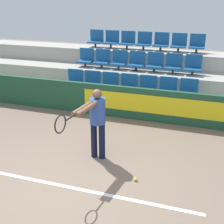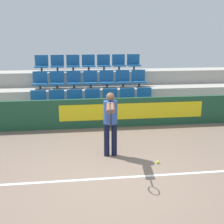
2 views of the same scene
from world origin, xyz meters
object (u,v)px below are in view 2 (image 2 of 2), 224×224
Objects in this scene: stadium_chair_17 at (88,63)px; stadium_chair_3 at (93,99)px; stadium_chair_1 at (57,100)px; stadium_chair_9 at (74,80)px; stadium_chair_14 at (42,64)px; stadium_chair_2 at (75,100)px; stadium_chair_18 at (104,63)px; stadium_chair_13 at (139,79)px; stadium_chair_20 at (134,63)px; stadium_chair_12 at (123,79)px; stadium_chair_7 at (40,81)px; stadium_chair_10 at (90,80)px; stadium_chair_15 at (57,64)px; tennis_player at (110,118)px; stadium_chair_5 at (128,98)px; stadium_chair_0 at (38,101)px; stadium_chair_8 at (57,81)px; stadium_chair_19 at (119,63)px; stadium_chair_4 at (110,99)px; tennis_ball at (158,162)px; stadium_chair_6 at (145,98)px; stadium_chair_16 at (73,64)px.

stadium_chair_3 is at bearing -90.00° from stadium_chair_17.
stadium_chair_9 is (0.57, 0.93, 0.48)m from stadium_chair_1.
stadium_chair_2 is at bearing -58.66° from stadium_chair_14.
stadium_chair_13 is at bearing -39.39° from stadium_chair_18.
stadium_chair_13 is 1.00× the size of stadium_chair_20.
stadium_chair_2 is at bearing -151.30° from stadium_chair_12.
stadium_chair_14 is (0.00, 0.93, 0.48)m from stadium_chair_7.
stadium_chair_15 is (-1.14, 0.93, 0.48)m from stadium_chair_10.
stadium_chair_7 is 4.41m from tennis_player.
stadium_chair_13 reaches higher than stadium_chair_5.
stadium_chair_0 is at bearing 180.00° from stadium_chair_5.
stadium_chair_20 reaches higher than stadium_chair_9.
stadium_chair_14 is at bearing 118.02° from tennis_player.
stadium_chair_20 is at bearing 18.18° from stadium_chair_8.
stadium_chair_13 is 1.00× the size of stadium_chair_17.
stadium_chair_19 is at bearing 47.59° from stadium_chair_2.
stadium_chair_5 is at bearing -33.30° from stadium_chair_14.
stadium_chair_7 is 1.00× the size of stadium_chair_10.
stadium_chair_20 is (3.41, 0.00, 0.00)m from stadium_chair_14.
stadium_chair_4 is (1.14, 0.00, 0.00)m from stadium_chair_2.
stadium_chair_17 is 8.70× the size of tennis_ball.
stadium_chair_7 is at bearing 161.82° from stadium_chair_5.
stadium_chair_3 is at bearing 0.00° from stadium_chair_1.
stadium_chair_13 is (2.84, 0.00, 0.00)m from stadium_chair_8.
stadium_chair_4 and stadium_chair_6 have the same top height.
stadium_chair_17 reaches higher than stadium_chair_10.
stadium_chair_13 reaches higher than stadium_chair_3.
stadium_chair_9 and stadium_chair_10 have the same top height.
stadium_chair_8 is 1.00× the size of stadium_chair_16.
stadium_chair_20 is at bearing 58.66° from stadium_chair_4.
stadium_chair_19 is at bearing 121.34° from stadium_chair_13.
stadium_chair_17 is 0.36× the size of tennis_player.
stadium_chair_1 is at bearing 122.64° from tennis_ball.
stadium_chair_0 is 4.62m from tennis_ball.
stadium_chair_7 is 3.57m from stadium_chair_20.
stadium_chair_9 is 1.19m from stadium_chair_17.
stadium_chair_3 is 1.00× the size of stadium_chair_13.
stadium_chair_4 is 1.00× the size of stadium_chair_18.
stadium_chair_10 is at bearing 104.33° from tennis_ball.
stadium_chair_10 is 2.00m from stadium_chair_20.
stadium_chair_19 reaches higher than stadium_chair_0.
stadium_chair_6 is 1.00× the size of stadium_chair_17.
stadium_chair_20 reaches higher than stadium_chair_2.
stadium_chair_5 is 1.00× the size of stadium_chair_19.
stadium_chair_12 reaches higher than stadium_chair_6.
stadium_chair_1 is 1.00× the size of stadium_chair_12.
stadium_chair_19 is (2.84, 0.93, 0.48)m from stadium_chair_7.
stadium_chair_1 is 1.00× the size of stadium_chair_5.
stadium_chair_18 is at bearing 39.39° from stadium_chair_0.
stadium_chair_3 is at bearing -28.70° from stadium_chair_7.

